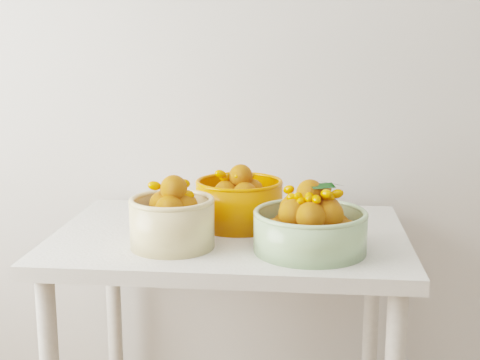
# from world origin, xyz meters

# --- Properties ---
(table) EXTENTS (1.00, 0.70, 0.75)m
(table) POSITION_xyz_m (-0.35, 1.60, 0.65)
(table) COLOR silver
(table) RESTS_ON ground
(bowl_cream) EXTENTS (0.28, 0.28, 0.19)m
(bowl_cream) POSITION_xyz_m (-0.48, 1.45, 0.82)
(bowl_cream) COLOR beige
(bowl_cream) RESTS_ON table
(bowl_green) EXTENTS (0.35, 0.35, 0.19)m
(bowl_green) POSITION_xyz_m (-0.12, 1.44, 0.82)
(bowl_green) COLOR #98BC86
(bowl_green) RESTS_ON table
(bowl_orange) EXTENTS (0.30, 0.30, 0.18)m
(bowl_orange) POSITION_xyz_m (-0.33, 1.67, 0.82)
(bowl_orange) COLOR #EA5F00
(bowl_orange) RESTS_ON table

